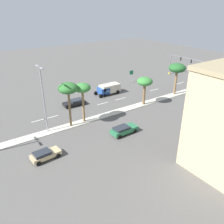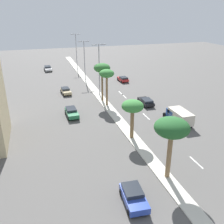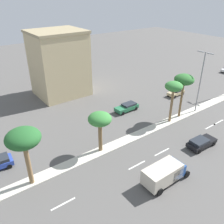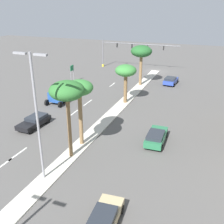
{
  "view_description": "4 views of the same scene",
  "coord_description": "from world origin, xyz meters",
  "views": [
    {
      "loc": [
        -33.39,
        53.06,
        19.3
      ],
      "look_at": [
        -3.09,
        31.98,
        2.06
      ],
      "focal_mm": 37.43,
      "sensor_mm": 36.0,
      "label": 1
    },
    {
      "loc": [
        -12.77,
        -8.79,
        17.86
      ],
      "look_at": [
        -2.08,
        25.71,
        2.88
      ],
      "focal_mm": 40.5,
      "sensor_mm": 36.0,
      "label": 2
    },
    {
      "loc": [
        22.36,
        7.22,
        20.17
      ],
      "look_at": [
        -2.46,
        25.57,
        3.99
      ],
      "focal_mm": 38.0,
      "sensor_mm": 36.0,
      "label": 3
    },
    {
      "loc": [
        -12.34,
        58.6,
        14.3
      ],
      "look_at": [
        -1.76,
        31.47,
        2.36
      ],
      "focal_mm": 43.02,
      "sensor_mm": 36.0,
      "label": 4
    }
  ],
  "objects": [
    {
      "name": "palm_tree_near",
      "position": [
        0.23,
        12.01,
        6.09
      ],
      "size": [
        3.76,
        3.76,
        7.18
      ],
      "color": "olive",
      "rests_on": "median_curb"
    },
    {
      "name": "lane_stripe_left",
      "position": [
        5.16,
        42.39,
        0.01
      ],
      "size": [
        0.2,
        2.8,
        0.01
      ],
      "primitive_type": "cube",
      "color": "silver",
      "rests_on": "ground"
    },
    {
      "name": "lane_stripe_front",
      "position": [
        5.16,
        23.93,
        0.01
      ],
      "size": [
        0.2,
        2.8,
        0.01
      ],
      "primitive_type": "cube",
      "color": "silver",
      "rests_on": "ground"
    },
    {
      "name": "sedan_black_inboard",
      "position": [
        7.53,
        33.97,
        0.71
      ],
      "size": [
        2.22,
        4.65,
        1.29
      ],
      "color": "black",
      "rests_on": "ground"
    },
    {
      "name": "lane_stripe_trailing",
      "position": [
        5.16,
        40.09,
        0.01
      ],
      "size": [
        0.2,
        2.8,
        0.01
      ],
      "primitive_type": "cube",
      "color": "silver",
      "rests_on": "ground"
    },
    {
      "name": "palm_tree_right",
      "position": [
        -0.22,
        21.93,
        4.87
      ],
      "size": [
        3.15,
        3.15,
        5.8
      ],
      "color": "brown",
      "rests_on": "median_curb"
    },
    {
      "name": "street_lamp_front",
      "position": [
        0.29,
        42.56,
        6.41
      ],
      "size": [
        2.9,
        0.24,
        10.87
      ],
      "color": "gray",
      "rests_on": "median_curb"
    },
    {
      "name": "lane_stripe_leading",
      "position": [
        5.16,
        28.58,
        0.01
      ],
      "size": [
        0.2,
        2.8,
        0.01
      ],
      "primitive_type": "cube",
      "color": "silver",
      "rests_on": "ground"
    },
    {
      "name": "palm_tree_inboard",
      "position": [
        0.03,
        35.9,
        6.16
      ],
      "size": [
        2.84,
        2.84,
        7.08
      ],
      "color": "olive",
      "rests_on": "median_curb"
    },
    {
      "name": "ground_plane",
      "position": [
        0.0,
        35.23,
        0.0
      ],
      "size": [
        160.0,
        160.0,
        0.0
      ],
      "primitive_type": "plane",
      "color": "#565451"
    },
    {
      "name": "box_truck",
      "position": [
        9.17,
        24.58,
        1.29
      ],
      "size": [
        2.57,
        5.92,
        2.3
      ],
      "color": "#234C99",
      "rests_on": "ground"
    },
    {
      "name": "sedan_green_far",
      "position": [
        -7.4,
        32.67,
        0.74
      ],
      "size": [
        2.06,
        4.6,
        1.36
      ],
      "color": "#287047",
      "rests_on": "ground"
    },
    {
      "name": "sedan_tan_leading",
      "position": [
        -6.72,
        45.58,
        0.71
      ],
      "size": [
        2.11,
        4.09,
        1.3
      ],
      "color": "tan",
      "rests_on": "ground"
    },
    {
      "name": "lane_stripe_near",
      "position": [
        5.16,
        13.54,
        0.01
      ],
      "size": [
        0.2,
        2.8,
        0.01
      ],
      "primitive_type": "cube",
      "color": "silver",
      "rests_on": "ground"
    },
    {
      "name": "median_curb",
      "position": [
        0.0,
        45.29,
        0.06
      ],
      "size": [
        1.8,
        90.58,
        0.12
      ],
      "primitive_type": "cube",
      "color": "beige",
      "rests_on": "ground"
    },
    {
      "name": "palm_tree_trailing",
      "position": [
        -0.16,
        38.56,
        6.76
      ],
      "size": [
        3.26,
        3.26,
        7.7
      ],
      "color": "brown",
      "rests_on": "median_curb"
    },
    {
      "name": "commercial_building",
      "position": [
        -21.92,
        26.61,
        6.57
      ],
      "size": [
        9.21,
        10.21,
        13.1
      ],
      "color": "#C6B284",
      "rests_on": "ground"
    }
  ]
}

